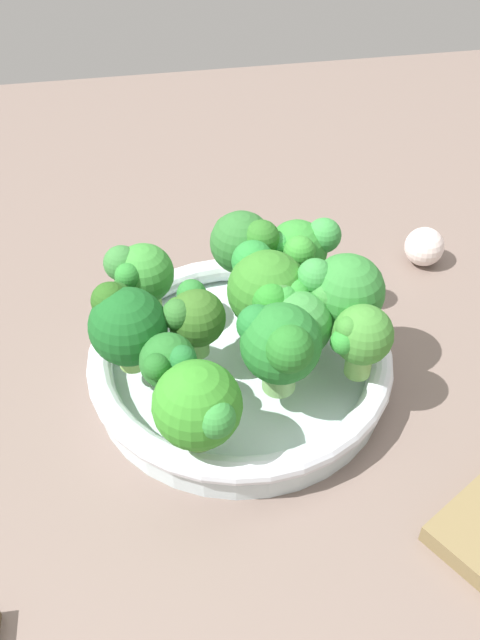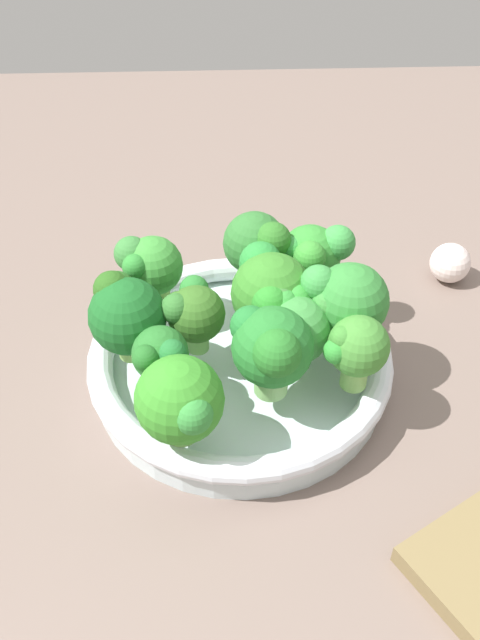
% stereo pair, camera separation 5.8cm
% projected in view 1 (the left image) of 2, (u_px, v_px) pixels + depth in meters
% --- Properties ---
extents(ground_plane, '(1.30, 1.30, 0.03)m').
position_uv_depth(ground_plane, '(248.00, 391.00, 0.63)').
color(ground_plane, '#76645B').
extents(bowl, '(0.26, 0.26, 0.04)m').
position_uv_depth(bowl, '(240.00, 362.00, 0.61)').
color(bowl, silver).
rests_on(bowl, ground_plane).
extents(broccoli_floret_0, '(0.06, 0.05, 0.07)m').
position_uv_depth(broccoli_floret_0, '(140.00, 274.00, 0.60)').
color(broccoli_floret_0, '#95C25E').
rests_on(broccoli_floret_0, bowl).
extents(broccoli_floret_1, '(0.06, 0.06, 0.06)m').
position_uv_depth(broccoli_floret_1, '(295.00, 321.00, 0.57)').
color(broccoli_floret_1, '#A1C769').
rests_on(broccoli_floret_1, bowl).
extents(broccoli_floret_2, '(0.04, 0.05, 0.06)m').
position_uv_depth(broccoli_floret_2, '(169.00, 363.00, 0.54)').
color(broccoli_floret_2, '#94D86A').
rests_on(broccoli_floret_2, bowl).
extents(broccoli_floret_3, '(0.06, 0.06, 0.07)m').
position_uv_depth(broccoli_floret_3, '(243.00, 242.00, 0.63)').
color(broccoli_floret_3, '#95CE64').
rests_on(broccoli_floret_3, bowl).
extents(broccoli_floret_4, '(0.06, 0.07, 0.08)m').
position_uv_depth(broccoli_floret_4, '(280.00, 344.00, 0.53)').
color(broccoli_floret_4, '#8FC973').
rests_on(broccoli_floret_4, bowl).
extents(broccoli_floret_5, '(0.06, 0.07, 0.07)m').
position_uv_depth(broccoli_floret_5, '(126.00, 326.00, 0.55)').
color(broccoli_floret_5, '#97C865').
rests_on(broccoli_floret_5, bowl).
extents(broccoli_floret_6, '(0.06, 0.07, 0.07)m').
position_uv_depth(broccoli_floret_6, '(198.00, 405.00, 0.50)').
color(broccoli_floret_6, '#85BE5B').
rests_on(broccoli_floret_6, bowl).
extents(broccoli_floret_7, '(0.07, 0.06, 0.08)m').
position_uv_depth(broccoli_floret_7, '(342.00, 292.00, 0.58)').
color(broccoli_floret_7, '#7AC450').
rests_on(broccoli_floret_7, bowl).
extents(broccoli_floret_8, '(0.05, 0.05, 0.06)m').
position_uv_depth(broccoli_floret_8, '(193.00, 316.00, 0.57)').
color(broccoli_floret_8, '#83BA60').
rests_on(broccoli_floret_8, bowl).
extents(broccoli_floret_9, '(0.07, 0.06, 0.07)m').
position_uv_depth(broccoli_floret_9, '(300.00, 249.00, 0.63)').
color(broccoli_floret_9, '#91CD5D').
rests_on(broccoli_floret_9, bowl).
extents(broccoli_floret_10, '(0.05, 0.05, 0.07)m').
position_uv_depth(broccoli_floret_10, '(361.00, 337.00, 0.55)').
color(broccoli_floret_10, '#7AB154').
rests_on(broccoli_floret_10, bowl).
extents(broccoli_floret_11, '(0.07, 0.08, 0.07)m').
position_uv_depth(broccoli_floret_11, '(267.00, 288.00, 0.59)').
color(broccoli_floret_11, '#8CC45B').
rests_on(broccoli_floret_11, bowl).
extents(garlic_bulb, '(0.04, 0.04, 0.04)m').
position_uv_depth(garlic_bulb, '(424.00, 247.00, 0.73)').
color(garlic_bulb, white).
rests_on(garlic_bulb, ground_plane).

